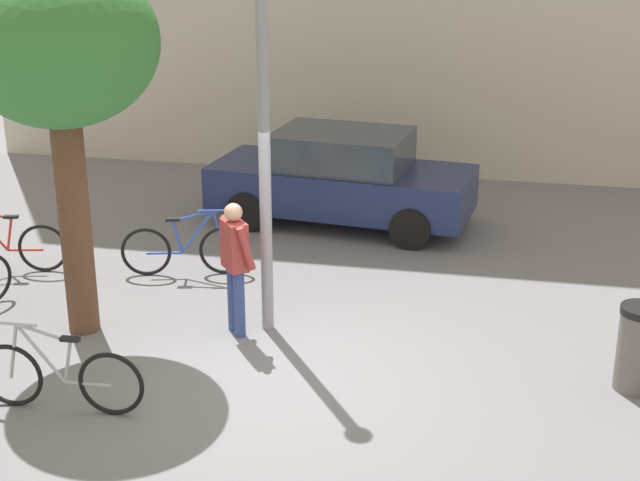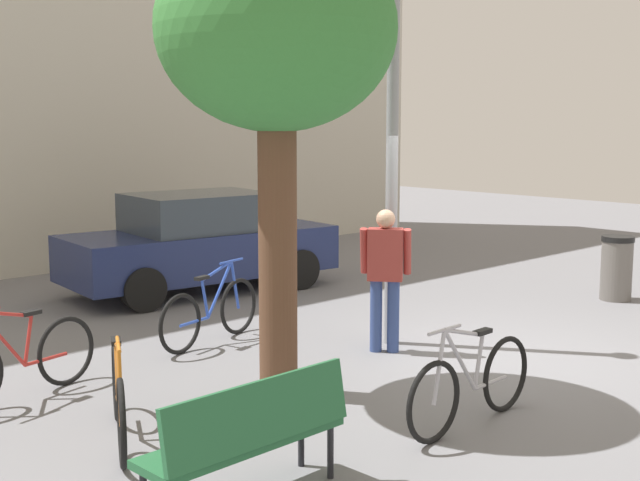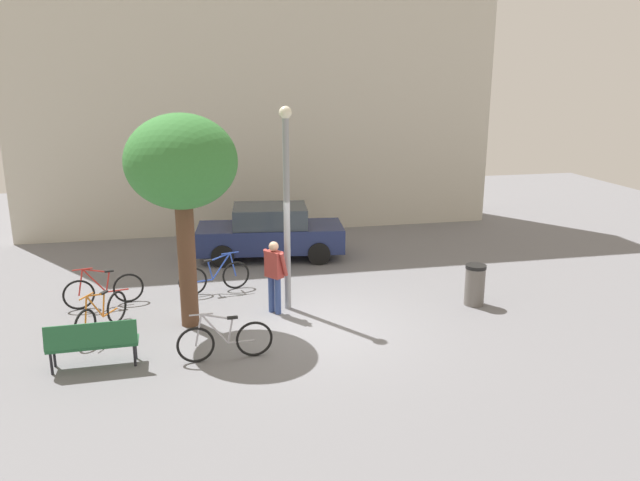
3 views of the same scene
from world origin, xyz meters
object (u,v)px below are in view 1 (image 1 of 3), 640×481
Objects in this scene: person_by_lamppost at (235,259)px; bicycle_blue at (186,249)px; bicycle_red at (3,247)px; bicycle_silver at (59,377)px; plaza_tree at (58,49)px; lamppost at (264,122)px; trash_bin at (639,348)px; parked_car_navy at (342,178)px.

bicycle_blue is at bearing 126.46° from person_by_lamppost.
person_by_lamppost is 4.07m from bicycle_red.
bicycle_red is 0.98× the size of bicycle_silver.
bicycle_red is 2.62m from bicycle_blue.
plaza_tree reaches higher than bicycle_blue.
lamppost is 4.74× the size of trash_bin.
bicycle_silver is at bearing -105.08° from parked_car_navy.
parked_car_navy is at bearing 35.57° from bicycle_red.
plaza_tree is 3.71m from bicycle_blue.
bicycle_silver is at bearing -164.00° from trash_bin.
person_by_lamppost is 3.13m from plaza_tree.
parked_car_navy is at bearing 87.75° from lamppost.
bicycle_silver is at bearing -123.87° from lamppost.
parked_car_navy is at bearing 62.89° from plaza_tree.
bicycle_blue is 0.97× the size of bicycle_silver.
parked_car_navy is 6.36m from trash_bin.
parked_car_navy reaches higher than bicycle_red.
person_by_lamppost is 4.39m from parked_car_navy.
plaza_tree reaches higher than bicycle_red.
plaza_tree is 2.49× the size of bicycle_silver.
bicycle_blue is (0.64, 1.99, -3.07)m from plaza_tree.
parked_car_navy is (4.33, 3.09, 0.39)m from bicycle_red.
plaza_tree reaches higher than person_by_lamppost.
bicycle_silver is (2.57, -3.42, -0.00)m from bicycle_red.
bicycle_silver is (-0.01, -3.85, 0.00)m from bicycle_blue.
bicycle_blue is 0.40× the size of parked_car_navy.
bicycle_blue is at bearing 136.97° from lamppost.
person_by_lamppost is at bearing -18.23° from bicycle_red.
bicycle_blue is at bearing 9.42° from bicycle_red.
lamppost reaches higher than bicycle_red.
bicycle_red is 1.01× the size of bicycle_blue.
plaza_tree is 3.64m from bicycle_silver.
bicycle_silver is 1.87× the size of trash_bin.
lamppost is 2.58× the size of bicycle_red.
bicycle_red is at bearing 141.30° from plaza_tree.
person_by_lamppost is 0.95× the size of bicycle_blue.
lamppost is 4.83m from bicycle_red.
parked_car_navy is at bearing 56.78° from bicycle_blue.
plaza_tree is (-1.88, -0.30, 2.49)m from person_by_lamppost.
person_by_lamppost is 1.73× the size of trash_bin.
bicycle_blue is 3.21m from parked_car_navy.
person_by_lamppost reaches higher than trash_bin.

